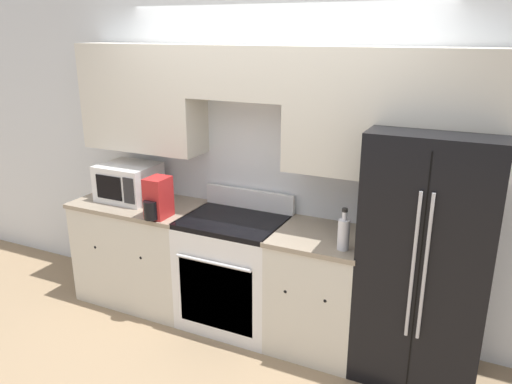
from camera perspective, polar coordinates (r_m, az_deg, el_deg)
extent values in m
plane|color=#937A5B|center=(4.00, -2.02, -17.29)|extent=(12.00, 12.00, 0.00)
cube|color=silver|center=(3.99, 2.18, 3.30)|extent=(8.00, 0.06, 2.60)
cube|color=beige|center=(4.31, -12.84, 10.45)|extent=(1.06, 0.33, 0.87)
cube|color=beige|center=(3.78, -1.70, 13.53)|extent=(0.79, 0.33, 0.39)
cube|color=beige|center=(3.45, 15.31, 8.48)|extent=(1.45, 0.33, 0.87)
cube|color=beige|center=(4.56, -12.88, -6.77)|extent=(1.06, 0.62, 0.88)
cube|color=gray|center=(4.39, -13.29, -1.36)|extent=(1.08, 0.64, 0.03)
sphere|color=black|center=(4.45, -17.86, -6.01)|extent=(0.03, 0.03, 0.03)
sphere|color=black|center=(4.15, -13.01, -7.33)|extent=(0.03, 0.03, 0.03)
cube|color=beige|center=(3.84, 7.17, -11.37)|extent=(0.65, 0.62, 0.88)
cube|color=gray|center=(3.64, 7.45, -5.11)|extent=(0.67, 0.64, 0.03)
sphere|color=black|center=(3.57, 3.39, -11.28)|extent=(0.03, 0.03, 0.03)
sphere|color=black|center=(3.48, 7.91, -12.20)|extent=(0.03, 0.03, 0.03)
cube|color=white|center=(4.09, -2.51, -9.34)|extent=(0.79, 0.62, 0.87)
cube|color=black|center=(3.88, -4.66, -11.75)|extent=(0.63, 0.01, 0.56)
cube|color=black|center=(3.90, -2.60, -3.39)|extent=(0.79, 0.62, 0.04)
cube|color=white|center=(4.10, -0.77, -0.81)|extent=(0.79, 0.04, 0.16)
cylinder|color=silver|center=(3.72, -4.97, -8.08)|extent=(0.63, 0.02, 0.02)
cube|color=black|center=(3.58, 18.95, -6.81)|extent=(0.81, 0.77, 1.74)
cube|color=black|center=(3.24, 18.06, -9.42)|extent=(0.01, 0.01, 1.60)
cylinder|color=#B7B7BC|center=(3.18, 17.51, -8.13)|extent=(0.02, 0.02, 0.95)
cylinder|color=#B7B7BC|center=(3.18, 18.77, -8.32)|extent=(0.02, 0.02, 0.95)
cube|color=white|center=(4.44, -14.31, 1.13)|extent=(0.47, 0.40, 0.31)
cube|color=black|center=(4.32, -16.47, 0.48)|extent=(0.26, 0.01, 0.20)
cube|color=#262628|center=(4.19, -14.35, 0.12)|extent=(0.10, 0.01, 0.22)
cylinder|color=silver|center=(3.38, 9.96, -4.83)|extent=(0.08, 0.08, 0.21)
cylinder|color=silver|center=(3.33, 10.09, -2.70)|extent=(0.03, 0.03, 0.06)
cylinder|color=black|center=(3.32, 10.13, -2.04)|extent=(0.04, 0.04, 0.02)
cube|color=#B22323|center=(3.96, -11.10, -0.61)|extent=(0.16, 0.20, 0.32)
cylinder|color=black|center=(3.90, -11.98, -2.05)|extent=(0.11, 0.11, 0.14)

